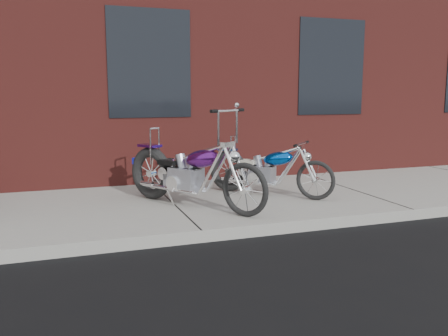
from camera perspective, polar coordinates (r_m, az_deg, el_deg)
name	(u,v)px	position (r m, az deg, el deg)	size (l,w,h in m)	color
ground	(202,243)	(5.55, -2.69, -8.99)	(120.00, 120.00, 0.00)	black
sidewalk	(172,207)	(6.92, -6.25, -4.73)	(22.00, 3.00, 0.15)	#9F9C8D
building_brick	(113,4)	(13.34, -13.23, 18.66)	(22.00, 10.00, 8.00)	maroon
chopper_purple	(191,175)	(6.56, -4.01, -0.88)	(1.43, 2.09, 1.36)	black
chopper_blue	(267,171)	(7.32, 5.18, -0.42)	(1.49, 1.54, 0.89)	black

